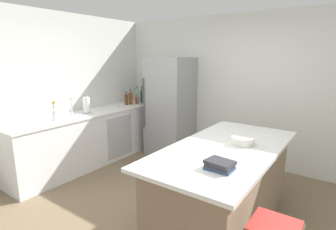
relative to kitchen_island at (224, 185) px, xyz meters
name	(u,v)px	position (x,y,z in m)	size (l,w,h in m)	color
ground_plane	(166,218)	(-0.58, -0.32, -0.47)	(7.20, 7.20, 0.00)	#7A664C
wall_rear	(240,90)	(-0.58, 1.93, 0.83)	(6.00, 0.10, 2.60)	silver
wall_left	(43,93)	(-3.03, -0.32, 0.83)	(0.10, 6.00, 2.60)	silver
counter_run_left	(92,137)	(-2.66, 0.31, 0.00)	(0.67, 2.97, 0.93)	white
kitchen_island	(224,185)	(0.00, 0.00, 0.00)	(1.04, 2.14, 0.92)	#8E755B
refrigerator	(170,107)	(-1.80, 1.52, 0.47)	(0.78, 0.75, 1.87)	#93969B
sink_faucet	(72,106)	(-2.71, -0.02, 0.62)	(0.15, 0.05, 0.30)	silver
flower_vase	(54,114)	(-2.61, -0.40, 0.56)	(0.08, 0.08, 0.30)	silver
paper_towel_roll	(87,105)	(-2.67, 0.24, 0.59)	(0.14, 0.14, 0.31)	gray
olive_oil_bottle	(145,96)	(-2.58, 1.67, 0.60)	(0.06, 0.06, 0.33)	olive
wine_bottle	(142,96)	(-2.58, 1.59, 0.60)	(0.06, 0.06, 0.35)	#19381E
gin_bottle	(137,97)	(-2.62, 1.49, 0.60)	(0.08, 0.08, 0.33)	#8CB79E
hot_sauce_bottle	(136,100)	(-2.57, 1.39, 0.54)	(0.04, 0.04, 0.21)	red
whiskey_bottle	(131,98)	(-2.63, 1.30, 0.58)	(0.08, 0.08, 0.31)	brown
syrup_bottle	(126,99)	(-2.67, 1.20, 0.57)	(0.07, 0.07, 0.27)	#5B3319
cookbook_stack	(220,165)	(0.20, -0.59, 0.50)	(0.26, 0.21, 0.08)	#334770
mixing_bowl	(243,141)	(0.12, 0.18, 0.50)	(0.26, 0.26, 0.09)	silver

